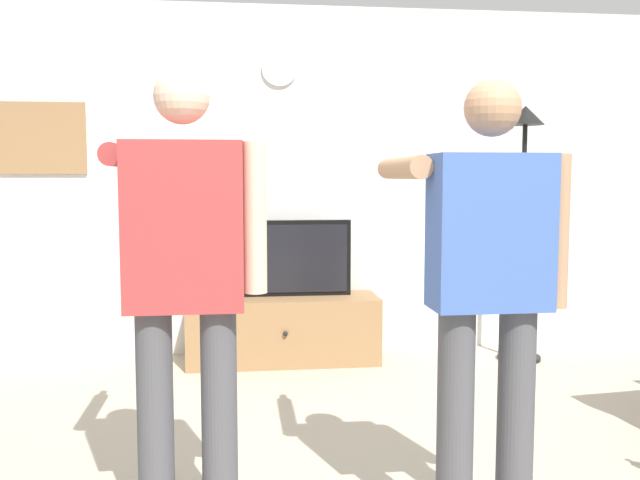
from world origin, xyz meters
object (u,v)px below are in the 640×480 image
wall_clock (279,68)px  framed_picture (37,138)px  person_standing_nearer_lamp (185,272)px  television (282,258)px  tv_stand (283,329)px  floor_lamp (524,180)px  person_standing_nearer_couch (487,281)px

wall_clock → framed_picture: wall_clock is taller
wall_clock → person_standing_nearer_lamp: 3.01m
television → person_standing_nearer_lamp: size_ratio=0.58×
tv_stand → wall_clock: 1.99m
framed_picture → person_standing_nearer_lamp: 3.07m
television → framed_picture: (-1.80, 0.25, 0.90)m
wall_clock → person_standing_nearer_lamp: wall_clock is taller
floor_lamp → person_standing_nearer_couch: bearing=-116.0°
tv_stand → floor_lamp: bearing=-4.7°
person_standing_nearer_lamp → framed_picture: bearing=115.0°
television → person_standing_nearer_couch: person_standing_nearer_couch is taller
wall_clock → framed_picture: bearing=179.8°
television → person_standing_nearer_couch: (0.60, -2.65, 0.22)m
person_standing_nearer_lamp → tv_stand: bearing=77.6°
tv_stand → person_standing_nearer_couch: size_ratio=0.81×
wall_clock → floor_lamp: (1.79, -0.44, -0.85)m
tv_stand → framed_picture: 2.32m
person_standing_nearer_lamp → person_standing_nearer_couch: (1.13, -0.18, -0.03)m
framed_picture → person_standing_nearer_lamp: framed_picture is taller
television → person_standing_nearer_lamp: (-0.53, -2.47, 0.25)m
wall_clock → person_standing_nearer_lamp: size_ratio=0.15×
wall_clock → framed_picture: size_ratio=0.38×
television → person_standing_nearer_lamp: person_standing_nearer_lamp is taller
wall_clock → television: bearing=-90.0°
tv_stand → wall_clock: size_ratio=5.23×
television → floor_lamp: (1.79, -0.19, 0.59)m
television → wall_clock: bearing=90.0°
person_standing_nearer_lamp → person_standing_nearer_couch: size_ratio=1.03×
tv_stand → person_standing_nearer_couch: bearing=-77.1°
tv_stand → television: size_ratio=1.38×
framed_picture → person_standing_nearer_lamp: size_ratio=0.39×
framed_picture → person_standing_nearer_lamp: (1.27, -2.72, -0.65)m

